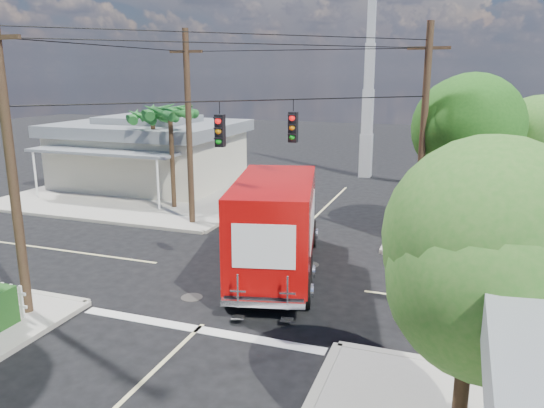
% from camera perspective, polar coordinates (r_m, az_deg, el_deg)
% --- Properties ---
extents(ground, '(120.00, 120.00, 0.00)m').
position_cam_1_polar(ground, '(19.18, -2.03, -7.76)').
color(ground, black).
rests_on(ground, ground).
extents(sidewalk_nw, '(14.12, 14.12, 0.14)m').
position_cam_1_polar(sidewalk_nw, '(33.28, -12.61, 1.44)').
color(sidewalk_nw, '#9F9A90').
rests_on(sidewalk_nw, ground).
extents(road_markings, '(32.00, 32.00, 0.01)m').
position_cam_1_polar(road_markings, '(17.92, -3.78, -9.38)').
color(road_markings, beige).
rests_on(road_markings, ground).
extents(building_nw, '(10.80, 10.20, 4.30)m').
position_cam_1_polar(building_nw, '(34.81, -12.99, 5.56)').
color(building_nw, beige).
rests_on(building_nw, sidewalk_nw).
extents(radio_tower, '(0.80, 0.80, 17.00)m').
position_cam_1_polar(radio_tower, '(37.08, 10.33, 11.50)').
color(radio_tower, silver).
rests_on(radio_tower, ground).
extents(tree_ne_front, '(4.21, 4.14, 6.66)m').
position_cam_1_polar(tree_ne_front, '(23.42, 21.16, 7.33)').
color(tree_ne_front, '#422D1C').
rests_on(tree_ne_front, sidewalk_ne).
extents(tree_ne_back, '(3.77, 3.66, 5.82)m').
position_cam_1_polar(tree_ne_back, '(25.86, 26.75, 6.02)').
color(tree_ne_back, '#422D1C').
rests_on(tree_ne_back, sidewalk_ne).
extents(tree_se, '(3.67, 3.54, 5.62)m').
position_cam_1_polar(tree_se, '(9.80, 21.01, -5.17)').
color(tree_se, '#422D1C').
rests_on(tree_se, sidewalk_se).
extents(palm_nw_front, '(3.01, 3.08, 5.59)m').
position_cam_1_polar(palm_nw_front, '(27.95, -10.91, 9.51)').
color(palm_nw_front, '#422D1C').
rests_on(palm_nw_front, sidewalk_nw).
extents(palm_nw_back, '(3.01, 3.08, 5.19)m').
position_cam_1_polar(palm_nw_back, '(30.30, -12.74, 9.04)').
color(palm_nw_back, '#422D1C').
rests_on(palm_nw_back, sidewalk_nw).
extents(utility_poles, '(12.00, 10.68, 9.00)m').
position_cam_1_polar(utility_poles, '(20.06, -4.68, 6.98)').
color(utility_poles, '#473321').
rests_on(utility_poles, ground).
extents(vending_boxes, '(1.90, 0.50, 1.10)m').
position_cam_1_polar(vending_boxes, '(23.63, 18.61, -2.52)').
color(vending_boxes, red).
rests_on(vending_boxes, sidewalk_ne).
extents(delivery_truck, '(4.31, 8.63, 3.59)m').
position_cam_1_polar(delivery_truck, '(18.88, 0.47, -2.25)').
color(delivery_truck, black).
rests_on(delivery_truck, ground).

